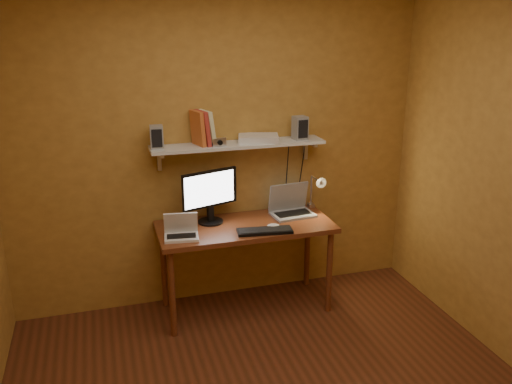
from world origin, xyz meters
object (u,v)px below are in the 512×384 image
object	(u,v)px
monitor	(210,194)
shelf_camera	(219,142)
desk_lamp	(317,188)
desk	(245,234)
keyboard	(265,231)
speaker_left	(157,137)
speaker_right	(300,128)
laptop	(291,206)
wall_shelf	(238,145)
router	(258,138)
mouse	(273,226)
netbook	(181,231)

from	to	relation	value
monitor	shelf_camera	world-z (taller)	shelf_camera
desk_lamp	desk	bearing A→B (deg)	-169.19
keyboard	desk_lamp	world-z (taller)	desk_lamp
desk	speaker_left	size ratio (longest dim) A/B	7.97
speaker_left	shelf_camera	bearing A→B (deg)	-4.34
desk	speaker_right	xyz separation A→B (m)	(0.52, 0.18, 0.81)
laptop	keyboard	distance (m)	0.47
wall_shelf	router	distance (m)	0.17
keyboard	router	bearing A→B (deg)	87.93
monitor	speaker_right	size ratio (longest dim) A/B	2.46
keyboard	shelf_camera	size ratio (longest dim) A/B	3.79
desk_lamp	keyboard	bearing A→B (deg)	-150.01
keyboard	speaker_right	bearing A→B (deg)	49.91
wall_shelf	monitor	xyz separation A→B (m)	(-0.26, -0.07, -0.37)
speaker_left	speaker_right	world-z (taller)	speaker_right
desk_lamp	speaker_left	xyz separation A→B (m)	(-1.30, 0.08, 0.50)
mouse	router	size ratio (longest dim) A/B	0.31
laptop	shelf_camera	xyz separation A→B (m)	(-0.60, 0.00, 0.59)
wall_shelf	speaker_left	size ratio (longest dim) A/B	7.97
keyboard	mouse	size ratio (longest dim) A/B	4.28
router	mouse	bearing A→B (deg)	-86.22
speaker_left	speaker_right	size ratio (longest dim) A/B	0.93
mouse	desk_lamp	xyz separation A→B (m)	(0.47, 0.26, 0.19)
netbook	keyboard	xyz separation A→B (m)	(0.63, -0.09, -0.04)
speaker_right	shelf_camera	size ratio (longest dim) A/B	1.68
wall_shelf	shelf_camera	xyz separation A→B (m)	(-0.17, -0.06, 0.05)
monitor	mouse	bearing A→B (deg)	-47.87
desk	desk_lamp	distance (m)	0.73
monitor	speaker_left	bearing A→B (deg)	151.47
keyboard	speaker_left	xyz separation A→B (m)	(-0.74, 0.40, 0.70)
desk	wall_shelf	world-z (taller)	wall_shelf
desk	speaker_left	world-z (taller)	speaker_left
mouse	shelf_camera	bearing A→B (deg)	153.84
monitor	desk_lamp	bearing A→B (deg)	-17.72
desk	wall_shelf	bearing A→B (deg)	90.00
keyboard	desk	bearing A→B (deg)	124.51
keyboard	wall_shelf	bearing A→B (deg)	111.99
desk	monitor	size ratio (longest dim) A/B	3.01
monitor	mouse	size ratio (longest dim) A/B	4.68
speaker_right	netbook	bearing A→B (deg)	-171.96
laptop	shelf_camera	bearing A→B (deg)	174.59
desk_lamp	monitor	bearing A→B (deg)	179.89
netbook	mouse	bearing A→B (deg)	5.46
keyboard	speaker_right	size ratio (longest dim) A/B	2.25
speaker_right	router	xyz separation A→B (m)	(-0.35, 0.02, -0.07)
wall_shelf	speaker_right	xyz separation A→B (m)	(0.52, -0.01, 0.11)
netbook	laptop	bearing A→B (deg)	21.23
speaker_right	wall_shelf	bearing A→B (deg)	171.29
keyboard	mouse	world-z (taller)	mouse
desk	mouse	distance (m)	0.25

